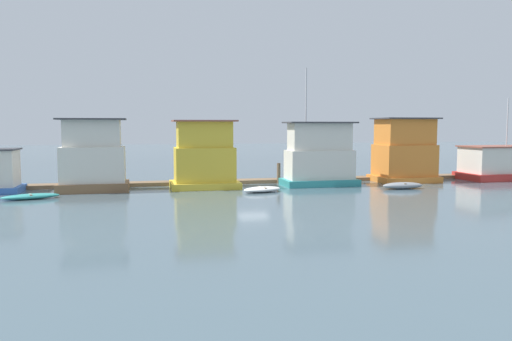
{
  "coord_description": "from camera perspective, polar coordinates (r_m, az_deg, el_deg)",
  "views": [
    {
      "loc": [
        -8.91,
        -39.73,
        4.95
      ],
      "look_at": [
        0.0,
        -1.0,
        1.4
      ],
      "focal_mm": 35.0,
      "sensor_mm": 36.0,
      "label": 1
    }
  ],
  "objects": [
    {
      "name": "mooring_post_centre",
      "position": [
        43.01,
        2.6,
        -0.32
      ],
      "size": [
        0.31,
        0.31,
        1.77
      ],
      "primitive_type": "cylinder",
      "color": "brown",
      "rests_on": "ground_plane"
    },
    {
      "name": "dock_walkway",
      "position": [
        43.5,
        -1.06,
        -1.23
      ],
      "size": [
        59.6,
        1.62,
        0.3
      ],
      "primitive_type": "cube",
      "color": "brown",
      "rests_on": "ground_plane"
    },
    {
      "name": "houseboat_teal",
      "position": [
        41.85,
        7.26,
        1.56
      ],
      "size": [
        6.15,
        3.23,
        9.67
      ],
      "color": "teal",
      "rests_on": "ground_plane"
    },
    {
      "name": "dinghy_grey",
      "position": [
        41.03,
        16.42,
        -1.66
      ],
      "size": [
        3.35,
        1.23,
        0.53
      ],
      "color": "gray",
      "rests_on": "ground_plane"
    },
    {
      "name": "houseboat_orange",
      "position": [
        46.35,
        16.59,
        2.07
      ],
      "size": [
        5.34,
        4.03,
        5.68
      ],
      "color": "orange",
      "rests_on": "ground_plane"
    },
    {
      "name": "ground_plane",
      "position": [
        41.01,
        -0.31,
        -1.83
      ],
      "size": [
        200.0,
        200.0,
        0.0
      ],
      "primitive_type": "plane",
      "color": "#475B66"
    },
    {
      "name": "houseboat_brown",
      "position": [
        39.83,
        -18.12,
        1.3
      ],
      "size": [
        5.18,
        3.33,
        5.53
      ],
      "color": "brown",
      "rests_on": "ground_plane"
    },
    {
      "name": "dinghy_white",
      "position": [
        37.51,
        0.71,
        -2.16
      ],
      "size": [
        3.32,
        2.17,
        0.41
      ],
      "color": "white",
      "rests_on": "ground_plane"
    },
    {
      "name": "houseboat_red",
      "position": [
        51.42,
        25.9,
        0.75
      ],
      "size": [
        6.7,
        4.19,
        7.55
      ],
      "color": "red",
      "rests_on": "ground_plane"
    },
    {
      "name": "houseboat_yellow",
      "position": [
        40.04,
        -5.92,
        1.53
      ],
      "size": [
        5.43,
        3.8,
        5.42
      ],
      "color": "gold",
      "rests_on": "ground_plane"
    },
    {
      "name": "dinghy_teal",
      "position": [
        37.13,
        -24.36,
        -2.72
      ],
      "size": [
        3.84,
        2.03,
        0.37
      ],
      "color": "teal",
      "rests_on": "ground_plane"
    },
    {
      "name": "mooring_post_near_left",
      "position": [
        41.81,
        -20.06,
        -1.17
      ],
      "size": [
        0.21,
        0.21,
        1.21
      ],
      "primitive_type": "cylinder",
      "color": "#846B4C",
      "rests_on": "ground_plane"
    },
    {
      "name": "mooring_post_near_right",
      "position": [
        41.69,
        -18.94,
        -0.79
      ],
      "size": [
        0.22,
        0.22,
        1.74
      ],
      "primitive_type": "cylinder",
      "color": "brown",
      "rests_on": "ground_plane"
    }
  ]
}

